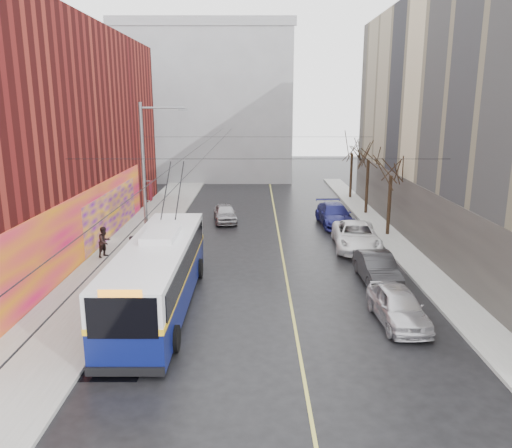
# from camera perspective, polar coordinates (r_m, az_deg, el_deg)

# --- Properties ---
(ground) EXTENTS (140.00, 140.00, 0.00)m
(ground) POSITION_cam_1_polar(r_m,az_deg,el_deg) (19.51, 0.30, -13.59)
(ground) COLOR black
(ground) RESTS_ON ground
(sidewalk_left) EXTENTS (4.00, 60.00, 0.15)m
(sidewalk_left) POSITION_cam_1_polar(r_m,az_deg,el_deg) (31.65, -14.48, -3.07)
(sidewalk_left) COLOR gray
(sidewalk_left) RESTS_ON ground
(sidewalk_right) EXTENTS (2.00, 60.00, 0.15)m
(sidewalk_right) POSITION_cam_1_polar(r_m,az_deg,el_deg) (31.98, 16.55, -3.04)
(sidewalk_right) COLOR gray
(sidewalk_right) RESTS_ON ground
(lane_line) EXTENTS (0.12, 50.00, 0.01)m
(lane_line) POSITION_cam_1_polar(r_m,az_deg,el_deg) (32.63, 2.80, -2.27)
(lane_line) COLOR #BFB74C
(lane_line) RESTS_ON ground
(building_left) EXTENTS (12.11, 36.00, 14.00)m
(building_left) POSITION_cam_1_polar(r_m,az_deg,el_deg) (35.19, -27.21, 8.98)
(building_left) COLOR #511010
(building_left) RESTS_ON ground
(building_far) EXTENTS (20.50, 12.10, 18.00)m
(building_far) POSITION_cam_1_polar(r_m,az_deg,el_deg) (62.62, -5.58, 13.61)
(building_far) COLOR gray
(building_far) RESTS_ON ground
(streetlight_pole) EXTENTS (2.65, 0.60, 9.00)m
(streetlight_pole) POSITION_cam_1_polar(r_m,az_deg,el_deg) (28.30, -12.37, 5.02)
(streetlight_pole) COLOR slate
(streetlight_pole) RESTS_ON ground
(catenary_wires) EXTENTS (18.00, 60.00, 0.22)m
(catenary_wires) POSITION_cam_1_polar(r_m,az_deg,el_deg) (32.33, -4.39, 8.82)
(catenary_wires) COLOR black
(tree_near) EXTENTS (3.20, 3.20, 6.40)m
(tree_near) POSITION_cam_1_polar(r_m,az_deg,el_deg) (34.80, 15.25, 6.62)
(tree_near) COLOR black
(tree_near) RESTS_ON ground
(tree_mid) EXTENTS (3.20, 3.20, 6.68)m
(tree_mid) POSITION_cam_1_polar(r_m,az_deg,el_deg) (41.53, 12.78, 8.20)
(tree_mid) COLOR black
(tree_mid) RESTS_ON ground
(tree_far) EXTENTS (3.20, 3.20, 6.57)m
(tree_far) POSITION_cam_1_polar(r_m,az_deg,el_deg) (48.37, 10.96, 8.87)
(tree_far) COLOR black
(tree_far) RESTS_ON ground
(puddle) EXTENTS (2.32, 2.63, 0.01)m
(puddle) POSITION_cam_1_polar(r_m,az_deg,el_deg) (19.01, -16.06, -14.93)
(puddle) COLOR black
(puddle) RESTS_ON ground
(pigeons_flying) EXTENTS (2.61, 2.07, 1.08)m
(pigeons_flying) POSITION_cam_1_polar(r_m,az_deg,el_deg) (27.02, -4.69, 11.02)
(pigeons_flying) COLOR slate
(trolleybus) EXTENTS (2.94, 12.44, 5.87)m
(trolleybus) POSITION_cam_1_polar(r_m,az_deg,el_deg) (22.50, -11.05, -5.54)
(trolleybus) COLOR #0A114B
(trolleybus) RESTS_ON ground
(parked_car_a) EXTENTS (2.02, 4.50, 1.50)m
(parked_car_a) POSITION_cam_1_polar(r_m,az_deg,el_deg) (21.76, 15.93, -8.98)
(parked_car_a) COLOR silver
(parked_car_a) RESTS_ON ground
(parked_car_b) EXTENTS (1.71, 4.54, 1.48)m
(parked_car_b) POSITION_cam_1_polar(r_m,az_deg,el_deg) (26.32, 13.65, -4.90)
(parked_car_b) COLOR #29292B
(parked_car_b) RESTS_ON ground
(parked_car_c) EXTENTS (3.12, 6.02, 1.62)m
(parked_car_c) POSITION_cam_1_polar(r_m,az_deg,el_deg) (32.05, 11.36, -1.33)
(parked_car_c) COLOR white
(parked_car_c) RESTS_ON ground
(parked_car_d) EXTENTS (2.58, 5.63, 1.60)m
(parked_car_d) POSITION_cam_1_polar(r_m,az_deg,el_deg) (37.88, 8.96, 1.05)
(parked_car_d) COLOR navy
(parked_car_d) RESTS_ON ground
(following_car) EXTENTS (2.18, 4.28, 1.39)m
(following_car) POSITION_cam_1_polar(r_m,az_deg,el_deg) (38.56, -3.56, 1.26)
(following_car) COLOR #9D9CA1
(following_car) RESTS_ON ground
(pedestrian_a) EXTENTS (0.52, 0.72, 1.85)m
(pedestrian_a) POSITION_cam_1_polar(r_m,az_deg,el_deg) (27.89, -13.77, -3.14)
(pedestrian_a) COLOR black
(pedestrian_a) RESTS_ON sidewalk_left
(pedestrian_b) EXTENTS (1.02, 1.10, 1.81)m
(pedestrian_b) POSITION_cam_1_polar(r_m,az_deg,el_deg) (30.48, -16.92, -1.96)
(pedestrian_b) COLOR black
(pedestrian_b) RESTS_ON sidewalk_left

